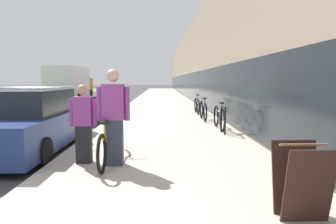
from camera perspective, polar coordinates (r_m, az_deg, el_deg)
sidewalk_slab at (r=24.91m, az=-1.12°, el=2.18°), size 4.74×70.00×0.11m
storefront_facade at (r=33.74m, az=11.59°, el=8.37°), size 10.01×70.00×6.36m
lawn_strip at (r=31.53m, az=-25.05°, el=2.35°), size 5.57×70.00×0.03m
tandem_bicycle at (r=6.18m, az=-11.04°, el=-5.68°), size 0.52×2.42×0.89m
person_rider at (r=5.78m, az=-10.34°, el=-1.04°), size 0.62×0.24×1.83m
person_bystander at (r=6.09m, az=-15.82°, el=-2.19°), size 0.52×0.21×1.54m
bike_rack_hoop at (r=9.31m, az=10.48°, el=-0.90°), size 0.05×0.60×0.84m
cruiser_bike_nearest at (r=10.11m, az=9.71°, el=-1.03°), size 0.52×1.80×0.94m
cruiser_bike_middle at (r=12.37m, az=6.72°, el=0.31°), size 0.52×1.84×0.95m
cruiser_bike_farthest at (r=14.75m, az=5.53°, el=1.27°), size 0.52×1.77×0.96m
sandwich_board_sign at (r=3.93m, az=24.13°, el=-11.87°), size 0.56×0.56×0.90m
parked_sedan_curbside at (r=8.13m, az=-24.79°, el=-1.93°), size 1.93×4.68×1.57m
vintage_roadster_curbside at (r=13.11m, az=-16.37°, el=0.15°), size 1.73×4.13×1.03m
moving_truck at (r=27.85m, az=-18.11°, el=5.17°), size 2.47×7.40×2.87m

